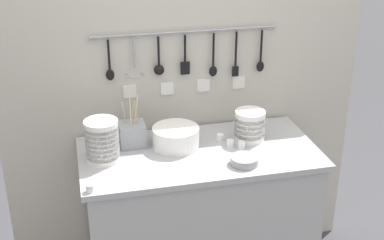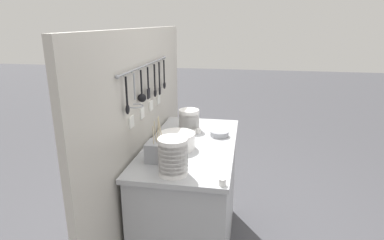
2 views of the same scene
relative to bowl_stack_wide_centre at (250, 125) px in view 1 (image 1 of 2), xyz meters
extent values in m
cube|color=#ADAFB5|center=(-0.29, -0.07, -0.10)|extent=(1.22, 0.61, 0.03)
cube|color=#ADAFB5|center=(-0.29, -0.07, -0.54)|extent=(1.17, 0.59, 0.86)
cube|color=#BCB7AD|center=(-0.29, 0.27, -0.14)|extent=(2.02, 0.04, 1.67)
cylinder|color=#93969E|center=(-0.29, 0.24, 0.46)|extent=(0.98, 0.01, 0.01)
sphere|color=#93969E|center=(-0.78, 0.24, 0.46)|extent=(0.02, 0.02, 0.02)
sphere|color=#93969E|center=(0.20, 0.24, 0.46)|extent=(0.02, 0.02, 0.02)
cylinder|color=black|center=(-0.70, 0.23, 0.37)|extent=(0.01, 0.01, 0.16)
ellipsoid|color=black|center=(-0.70, 0.23, 0.26)|extent=(0.04, 0.02, 0.06)
cylinder|color=#93969E|center=(-0.70, 0.24, 0.45)|extent=(0.01, 0.01, 0.02)
cylinder|color=#93969E|center=(-0.57, 0.23, 0.37)|extent=(0.01, 0.01, 0.16)
torus|color=#93969E|center=(-0.57, 0.23, 0.25)|extent=(0.10, 0.10, 0.01)
cylinder|color=#93969E|center=(-0.57, 0.24, 0.45)|extent=(0.01, 0.01, 0.02)
cylinder|color=black|center=(-0.44, 0.23, 0.37)|extent=(0.01, 0.01, 0.16)
sphere|color=black|center=(-0.44, 0.23, 0.27)|extent=(0.06, 0.06, 0.06)
cylinder|color=#93969E|center=(-0.44, 0.24, 0.45)|extent=(0.01, 0.01, 0.02)
cylinder|color=black|center=(-0.30, 0.23, 0.37)|extent=(0.01, 0.01, 0.15)
cube|color=black|center=(-0.30, 0.23, 0.27)|extent=(0.05, 0.01, 0.07)
cylinder|color=#93969E|center=(-0.30, 0.24, 0.45)|extent=(0.00, 0.01, 0.02)
cylinder|color=black|center=(-0.14, 0.23, 0.35)|extent=(0.01, 0.01, 0.19)
ellipsoid|color=black|center=(-0.14, 0.23, 0.24)|extent=(0.04, 0.02, 0.06)
cylinder|color=#93969E|center=(-0.14, 0.24, 0.45)|extent=(0.01, 0.01, 0.02)
cylinder|color=black|center=(-0.02, 0.23, 0.35)|extent=(0.01, 0.01, 0.20)
cube|color=black|center=(-0.02, 0.23, 0.23)|extent=(0.04, 0.01, 0.06)
cylinder|color=#93969E|center=(-0.02, 0.24, 0.45)|extent=(0.01, 0.01, 0.02)
cylinder|color=black|center=(0.13, 0.23, 0.36)|extent=(0.01, 0.01, 0.18)
ellipsoid|color=black|center=(0.13, 0.23, 0.24)|extent=(0.04, 0.02, 0.06)
cylinder|color=#93969E|center=(0.13, 0.24, 0.45)|extent=(0.01, 0.01, 0.02)
cube|color=white|center=(-0.60, 0.25, 0.15)|extent=(0.07, 0.01, 0.07)
cube|color=white|center=(-0.39, 0.25, 0.15)|extent=(0.07, 0.01, 0.07)
cube|color=white|center=(-0.19, 0.25, 0.15)|extent=(0.07, 0.01, 0.07)
cube|color=white|center=(0.01, 0.25, 0.15)|extent=(0.07, 0.01, 0.07)
cylinder|color=white|center=(0.00, 0.00, -0.06)|extent=(0.16, 0.16, 0.05)
cylinder|color=white|center=(0.00, 0.00, -0.03)|extent=(0.16, 0.16, 0.05)
cylinder|color=white|center=(0.00, 0.00, 0.00)|extent=(0.16, 0.16, 0.05)
cylinder|color=white|center=(0.00, 0.00, 0.03)|extent=(0.16, 0.16, 0.05)
cylinder|color=white|center=(0.00, 0.00, 0.06)|extent=(0.16, 0.16, 0.05)
cylinder|color=white|center=(-0.78, -0.05, -0.06)|extent=(0.17, 0.17, 0.04)
cylinder|color=white|center=(-0.78, -0.05, -0.04)|extent=(0.17, 0.17, 0.04)
cylinder|color=white|center=(-0.78, -0.05, -0.01)|extent=(0.17, 0.17, 0.04)
cylinder|color=white|center=(-0.78, -0.05, 0.01)|extent=(0.17, 0.17, 0.04)
cylinder|color=white|center=(-0.78, -0.05, 0.04)|extent=(0.17, 0.17, 0.04)
cylinder|color=white|center=(-0.78, -0.05, 0.06)|extent=(0.17, 0.17, 0.04)
cylinder|color=white|center=(-0.78, -0.05, 0.09)|extent=(0.17, 0.17, 0.04)
cylinder|color=white|center=(-0.78, -0.05, 0.11)|extent=(0.17, 0.17, 0.04)
cylinder|color=white|center=(-0.40, 0.01, -0.08)|extent=(0.24, 0.24, 0.01)
cylinder|color=white|center=(-0.40, 0.01, -0.07)|extent=(0.24, 0.24, 0.01)
cylinder|color=white|center=(-0.40, 0.01, -0.06)|extent=(0.24, 0.24, 0.01)
cylinder|color=white|center=(-0.40, 0.01, -0.05)|extent=(0.24, 0.24, 0.01)
cylinder|color=white|center=(-0.40, 0.01, -0.04)|extent=(0.24, 0.24, 0.01)
cylinder|color=white|center=(-0.40, 0.01, -0.03)|extent=(0.24, 0.24, 0.01)
cylinder|color=white|center=(-0.40, 0.01, -0.02)|extent=(0.24, 0.24, 0.01)
cylinder|color=white|center=(-0.40, 0.01, -0.01)|extent=(0.24, 0.24, 0.01)
cylinder|color=white|center=(-0.40, 0.01, -0.01)|extent=(0.24, 0.24, 0.01)
cylinder|color=white|center=(-0.40, 0.01, 0.00)|extent=(0.24, 0.24, 0.01)
cylinder|color=white|center=(-0.40, 0.01, 0.01)|extent=(0.24, 0.24, 0.01)
cylinder|color=white|center=(-0.40, 0.01, 0.02)|extent=(0.24, 0.24, 0.01)
cylinder|color=#93969E|center=(-0.11, -0.25, -0.06)|extent=(0.14, 0.14, 0.04)
cube|color=#93969E|center=(-0.61, 0.08, -0.02)|extent=(0.13, 0.13, 0.12)
cylinder|color=#C6B793|center=(-0.65, 0.10, 0.07)|extent=(0.03, 0.01, 0.18)
cylinder|color=#C6B793|center=(-0.59, 0.10, 0.07)|extent=(0.02, 0.01, 0.19)
cylinder|color=#C6B793|center=(-0.61, 0.08, 0.07)|extent=(0.03, 0.02, 0.19)
cylinder|color=#C6B793|center=(-0.62, 0.05, 0.09)|extent=(0.01, 0.04, 0.22)
cylinder|color=#C6B793|center=(-0.59, 0.07, 0.08)|extent=(0.03, 0.03, 0.20)
cylinder|color=#C6B793|center=(-0.59, 0.09, 0.08)|extent=(0.02, 0.02, 0.21)
cylinder|color=white|center=(-0.15, 0.02, -0.06)|extent=(0.04, 0.04, 0.04)
cylinder|color=white|center=(-0.86, -0.34, -0.06)|extent=(0.04, 0.04, 0.04)
cylinder|color=white|center=(-0.07, -0.09, -0.06)|extent=(0.04, 0.04, 0.04)
cylinder|color=white|center=(-0.12, -0.06, -0.06)|extent=(0.04, 0.04, 0.04)
camera|label=1|loc=(-0.88, -2.42, 1.19)|focal=50.00mm
camera|label=2|loc=(-2.37, -0.44, 0.74)|focal=30.00mm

